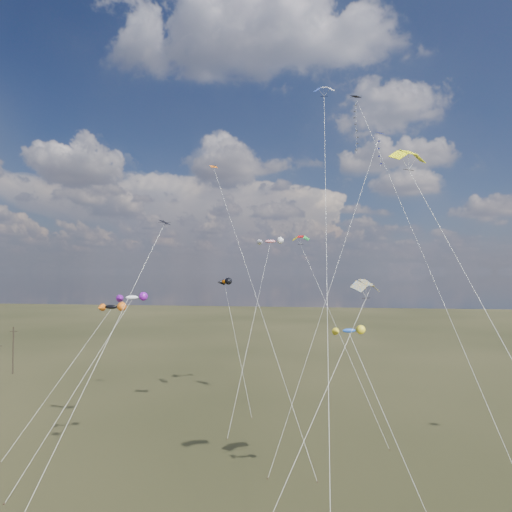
# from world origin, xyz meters

# --- Properties ---
(utility_pole_far) EXTENTS (1.40, 0.20, 8.00)m
(utility_pole_far) POSITION_xyz_m (-46.00, 44.00, 4.09)
(utility_pole_far) COLOR black
(utility_pole_far) RESTS_ON ground
(diamond_black_high) EXTENTS (9.72, 28.95, 38.34)m
(diamond_black_high) POSITION_xyz_m (11.12, 25.53, 32.80)
(diamond_black_high) COLOR black
(diamond_black_high) RESTS_ON ground
(diamond_navy_tall) EXTENTS (11.66, 14.63, 33.34)m
(diamond_navy_tall) POSITION_xyz_m (12.10, 24.33, 28.61)
(diamond_navy_tall) COLOR #0B1355
(diamond_navy_tall) RESTS_ON ground
(diamond_black_mid) EXTENTS (6.08, 12.40, 21.56)m
(diamond_black_mid) POSITION_xyz_m (-7.61, 4.01, 14.67)
(diamond_black_mid) COLOR black
(diamond_black_mid) RESTS_ON ground
(diamond_orange_center) EXTENTS (13.34, 15.84, 30.50)m
(diamond_orange_center) POSITION_xyz_m (-2.55, 21.90, 20.67)
(diamond_orange_center) COLOR #CE5509
(diamond_orange_center) RESTS_ON ground
(parafoil_yellow) EXTENTS (10.28, 13.77, 26.35)m
(parafoil_yellow) POSITION_xyz_m (12.65, 5.37, 25.59)
(parafoil_yellow) COLOR #FBFB0C
(parafoil_yellow) RESTS_ON ground
(parafoil_blue_white) EXTENTS (2.07, 28.74, 36.50)m
(parafoil_blue_white) POSITION_xyz_m (6.84, 18.29, 35.61)
(parafoil_blue_white) COLOR blue
(parafoil_blue_white) RESTS_ON ground
(parafoil_striped) EXTENTS (9.12, 11.17, 17.24)m
(parafoil_striped) POSITION_xyz_m (10.03, 9.82, 16.52)
(parafoil_striped) COLOR #D79709
(parafoil_striped) RESTS_ON ground
(parafoil_tricolor) EXTENTS (10.55, 13.40, 22.51)m
(parafoil_tricolor) POSITION_xyz_m (3.76, 32.02, 21.83)
(parafoil_tricolor) COLOR gold
(parafoil_tricolor) RESTS_ON ground
(novelty_black_orange) EXTENTS (7.10, 10.63, 14.02)m
(novelty_black_orange) POSITION_xyz_m (-16.87, 20.87, 13.46)
(novelty_black_orange) COLOR black
(novelty_black_orange) RESTS_ON ground
(novelty_orange_black) EXTENTS (6.52, 9.56, 16.63)m
(novelty_orange_black) POSITION_xyz_m (-7.10, 35.20, 15.99)
(novelty_orange_black) COLOR #CA5400
(novelty_orange_black) RESTS_ON ground
(novelty_white_purple) EXTENTS (7.05, 10.55, 15.47)m
(novelty_white_purple) POSITION_xyz_m (-11.25, 13.74, 14.92)
(novelty_white_purple) COLOR silver
(novelty_white_purple) RESTS_ON ground
(novelty_redwhite_stripe) EXTENTS (4.23, 17.72, 22.28)m
(novelty_redwhite_stripe) POSITION_xyz_m (-0.82, 36.42, 21.62)
(novelty_redwhite_stripe) COLOR red
(novelty_redwhite_stripe) RESTS_ON ground
(novelty_blue_yellow) EXTENTS (6.55, 7.52, 13.23)m
(novelty_blue_yellow) POSITION_xyz_m (8.71, 9.18, 12.76)
(novelty_blue_yellow) COLOR #1948B4
(novelty_blue_yellow) RESTS_ON ground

